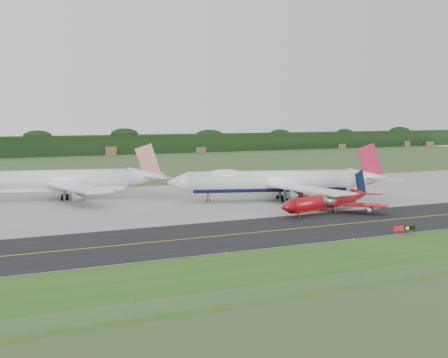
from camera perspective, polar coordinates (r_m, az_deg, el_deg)
ground at (r=146.67m, az=6.36°, el=-4.22°), size 600.00×600.00×0.00m
grass_verge at (r=119.19m, az=15.45°, el=-6.77°), size 400.00×30.00×0.01m
taxiway at (r=143.36m, az=7.22°, el=-4.46°), size 400.00×32.00×0.02m
apron at (r=191.17m, az=-1.84°, el=-1.80°), size 400.00×78.00×0.01m
taxiway_centreline at (r=143.36m, az=7.22°, el=-4.45°), size 400.00×0.40×0.00m
taxiway_edge_line at (r=130.91m, az=10.95°, el=-5.51°), size 400.00×0.25×0.00m
horizon_treeline at (r=403.66m, az=-14.90°, el=2.87°), size 700.00×25.00×12.00m
jet_ba_747 at (r=186.72m, az=4.93°, el=-0.22°), size 66.18×53.48×17.03m
jet_red_737 at (r=167.94m, az=9.50°, el=-1.99°), size 36.82×29.19×10.22m
jet_star_tail at (r=195.37m, az=-14.47°, el=-0.18°), size 62.76×51.64×16.66m
taxiway_sign at (r=140.39m, az=16.16°, el=-4.36°), size 5.29×1.08×1.78m
edge_marker_left at (r=115.79m, az=0.16°, el=-6.80°), size 0.16×0.16×0.50m
edge_marker_center at (r=130.99m, az=11.74°, el=-5.43°), size 0.16×0.16×0.50m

